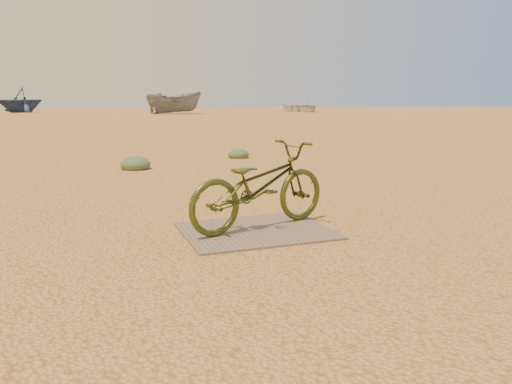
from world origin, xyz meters
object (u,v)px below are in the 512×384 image
object	(u,v)px
bicycle	(259,186)
boat_far_right	(301,106)
boat_mid_right	(174,103)
plywood_board	(256,231)
boat_far_left	(20,100)

from	to	relation	value
bicycle	boat_far_right	size ratio (longest dim) A/B	0.33
bicycle	boat_mid_right	size ratio (longest dim) A/B	0.35
bicycle	plywood_board	bearing A→B (deg)	122.10
plywood_board	boat_far_right	distance (m)	45.95
plywood_board	bicycle	bearing A→B (deg)	48.90
boat_mid_right	boat_far_right	bearing A→B (deg)	-85.07
boat_far_left	boat_far_right	size ratio (longest dim) A/B	0.87
plywood_board	bicycle	world-z (taller)	bicycle
boat_far_left	plywood_board	bearing A→B (deg)	-29.01
plywood_board	boat_mid_right	xyz separation A→B (m)	(6.93, 39.19, 0.94)
plywood_board	boat_far_left	distance (m)	48.81
plywood_board	bicycle	distance (m)	0.48
bicycle	boat_mid_right	distance (m)	39.71
bicycle	boat_far_right	xyz separation A→B (m)	(20.14, 41.18, 0.06)
boat_mid_right	boat_far_left	bearing A→B (deg)	50.69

